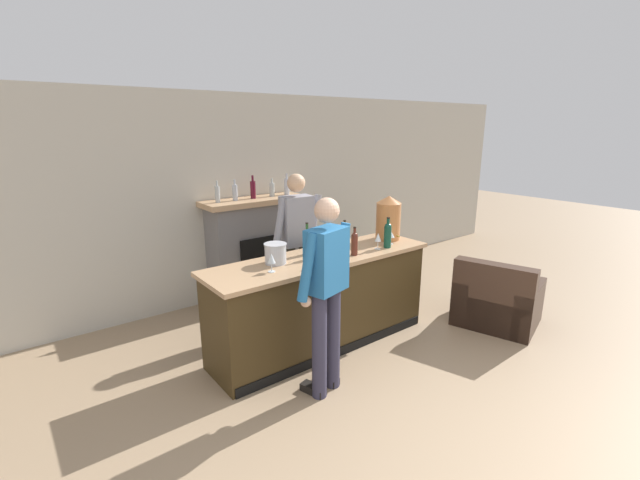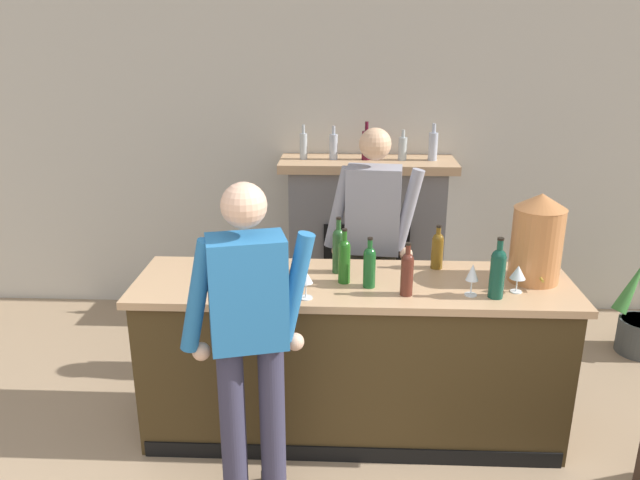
# 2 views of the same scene
# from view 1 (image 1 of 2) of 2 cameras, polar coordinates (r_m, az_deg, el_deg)

# --- Properties ---
(ground_plane) EXTENTS (24.00, 24.00, 0.00)m
(ground_plane) POSITION_cam_1_polar(r_m,az_deg,el_deg) (3.57, 21.72, -26.99)
(ground_plane) COLOR #9B8062
(wall_back_panel) EXTENTS (12.00, 0.07, 2.75)m
(wall_back_panel) POSITION_cam_1_polar(r_m,az_deg,el_deg) (5.87, -12.88, 5.26)
(wall_back_panel) COLOR beige
(wall_back_panel) RESTS_ON ground_plane
(bar_counter) EXTENTS (2.56, 0.71, 1.01)m
(bar_counter) POSITION_cam_1_polar(r_m,az_deg,el_deg) (4.64, 0.25, -8.10)
(bar_counter) COLOR #3E2E16
(bar_counter) RESTS_ON ground_plane
(fireplace_stone) EXTENTS (1.42, 0.52, 1.70)m
(fireplace_stone) POSITION_cam_1_polar(r_m,az_deg,el_deg) (5.93, -8.56, -1.02)
(fireplace_stone) COLOR slate
(fireplace_stone) RESTS_ON ground_plane
(armchair_black) EXTENTS (1.04, 1.09, 0.83)m
(armchair_black) POSITION_cam_1_polar(r_m,az_deg,el_deg) (5.59, 22.44, -7.80)
(armchair_black) COLOR #3E2A1F
(armchair_black) RESTS_ON ground_plane
(potted_plant_corner) EXTENTS (0.42, 0.47, 0.75)m
(potted_plant_corner) POSITION_cam_1_polar(r_m,az_deg,el_deg) (6.92, 9.46, -2.66)
(potted_plant_corner) COLOR #454948
(potted_plant_corner) RESTS_ON ground_plane
(person_customer) EXTENTS (0.64, 0.37, 1.77)m
(person_customer) POSITION_cam_1_polar(r_m,az_deg,el_deg) (3.66, 0.82, -6.57)
(person_customer) COLOR #333146
(person_customer) RESTS_ON ground_plane
(person_bartender) EXTENTS (0.66, 0.33, 1.80)m
(person_bartender) POSITION_cam_1_polar(r_m,az_deg,el_deg) (5.05, -3.06, -0.25)
(person_bartender) COLOR #42433A
(person_bartender) RESTS_ON ground_plane
(copper_dispenser) EXTENTS (0.30, 0.33, 0.52)m
(copper_dispenser) POSITION_cam_1_polar(r_m,az_deg,el_deg) (5.14, 9.10, 2.97)
(copper_dispenser) COLOR #BA733F
(copper_dispenser) RESTS_ON bar_counter
(ice_bucket_steel) EXTENTS (0.22, 0.22, 0.20)m
(ice_bucket_steel) POSITION_cam_1_polar(r_m,az_deg,el_deg) (4.23, -5.96, -1.79)
(ice_bucket_steel) COLOR silver
(ice_bucket_steel) RESTS_ON bar_counter
(wine_bottle_merlot_tall) EXTENTS (0.08, 0.08, 0.34)m
(wine_bottle_merlot_tall) POSITION_cam_1_polar(r_m,az_deg,el_deg) (4.80, 9.01, 0.79)
(wine_bottle_merlot_tall) COLOR #11402F
(wine_bottle_merlot_tall) RESTS_ON bar_counter
(wine_bottle_rose_blush) EXTENTS (0.07, 0.07, 0.30)m
(wine_bottle_rose_blush) POSITION_cam_1_polar(r_m,az_deg,el_deg) (4.48, 4.62, -0.35)
(wine_bottle_rose_blush) COLOR #522319
(wine_bottle_rose_blush) RESTS_ON bar_counter
(wine_bottle_port_short) EXTENTS (0.07, 0.07, 0.27)m
(wine_bottle_port_short) POSITION_cam_1_polar(r_m,az_deg,el_deg) (4.92, 3.30, 0.94)
(wine_bottle_port_short) COLOR brown
(wine_bottle_port_short) RESTS_ON bar_counter
(wine_bottle_burgundy_dark) EXTENTS (0.07, 0.07, 0.35)m
(wine_bottle_burgundy_dark) POSITION_cam_1_polar(r_m,az_deg,el_deg) (4.48, -1.73, -0.08)
(wine_bottle_burgundy_dark) COLOR #254E24
(wine_bottle_burgundy_dark) RESTS_ON bar_counter
(wine_bottle_chardonnay_pale) EXTENTS (0.07, 0.07, 0.30)m
(wine_bottle_chardonnay_pale) POSITION_cam_1_polar(r_m,az_deg,el_deg) (4.43, 1.78, -0.54)
(wine_bottle_chardonnay_pale) COLOR #174F20
(wine_bottle_chardonnay_pale) RESTS_ON bar_counter
(wine_bottle_cabernet_heavy) EXTENTS (0.07, 0.07, 0.33)m
(wine_bottle_cabernet_heavy) POSITION_cam_1_polar(r_m,az_deg,el_deg) (4.38, -0.14, -0.53)
(wine_bottle_cabernet_heavy) COLOR #1D5817
(wine_bottle_cabernet_heavy) RESTS_ON bar_counter
(wine_glass_by_dispenser) EXTENTS (0.08, 0.08, 0.18)m
(wine_glass_by_dispenser) POSITION_cam_1_polar(r_m,az_deg,el_deg) (3.98, -6.51, -2.52)
(wine_glass_by_dispenser) COLOR silver
(wine_glass_by_dispenser) RESTS_ON bar_counter
(wine_glass_mid_counter) EXTENTS (0.09, 0.09, 0.16)m
(wine_glass_mid_counter) POSITION_cam_1_polar(r_m,az_deg,el_deg) (4.95, 9.42, 0.74)
(wine_glass_mid_counter) COLOR silver
(wine_glass_mid_counter) RESTS_ON bar_counter
(wine_glass_front_left) EXTENTS (0.08, 0.08, 0.16)m
(wine_glass_front_left) POSITION_cam_1_polar(r_m,az_deg,el_deg) (4.09, -0.45, -2.05)
(wine_glass_front_left) COLOR silver
(wine_glass_front_left) RESTS_ON bar_counter
(wine_glass_front_right) EXTENTS (0.07, 0.07, 0.18)m
(wine_glass_front_right) POSITION_cam_1_polar(r_m,az_deg,el_deg) (4.73, 7.75, 0.30)
(wine_glass_front_right) COLOR silver
(wine_glass_front_right) RESTS_ON bar_counter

